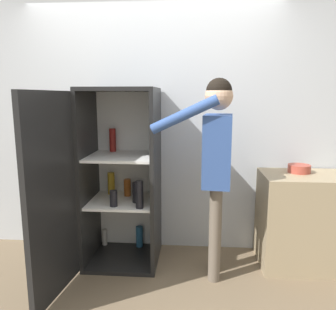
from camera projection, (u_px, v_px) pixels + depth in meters
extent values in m
plane|color=#7A664C|center=(140.00, 297.00, 2.64)|extent=(12.00, 12.00, 0.00)
cube|color=silver|center=(154.00, 128.00, 3.38)|extent=(7.00, 0.06, 2.55)
cube|color=black|center=(124.00, 257.00, 3.25)|extent=(0.68, 0.64, 0.04)
cube|color=black|center=(120.00, 90.00, 2.97)|extent=(0.68, 0.64, 0.04)
cube|color=white|center=(128.00, 170.00, 3.41)|extent=(0.68, 0.03, 1.60)
cube|color=black|center=(89.00, 177.00, 3.13)|extent=(0.03, 0.64, 1.60)
cube|color=black|center=(156.00, 178.00, 3.08)|extent=(0.04, 0.64, 1.60)
cube|color=white|center=(123.00, 201.00, 3.15)|extent=(0.61, 0.57, 0.02)
cube|color=white|center=(122.00, 157.00, 3.07)|extent=(0.61, 0.57, 0.02)
cube|color=black|center=(52.00, 197.00, 2.50)|extent=(0.12, 0.68, 1.60)
cylinder|color=teal|center=(139.00, 236.00, 3.43)|extent=(0.07, 0.07, 0.22)
cylinder|color=black|center=(139.00, 195.00, 2.89)|extent=(0.07, 0.07, 0.25)
cylinder|color=maroon|center=(113.00, 140.00, 3.27)|extent=(0.06, 0.06, 0.23)
cylinder|color=black|center=(114.00, 198.00, 2.95)|extent=(0.07, 0.07, 0.15)
cylinder|color=#B78C1E|center=(111.00, 183.00, 3.32)|extent=(0.07, 0.07, 0.22)
cylinder|color=black|center=(137.00, 192.00, 3.06)|extent=(0.09, 0.09, 0.19)
cylinder|color=#9E4C19|center=(127.00, 188.00, 3.26)|extent=(0.07, 0.07, 0.17)
cylinder|color=beige|center=(105.00, 237.00, 3.48)|extent=(0.05, 0.05, 0.17)
cylinder|color=#726656|center=(215.00, 235.00, 2.81)|extent=(0.10, 0.10, 0.85)
cylinder|color=#726656|center=(216.00, 227.00, 2.97)|extent=(0.10, 0.10, 0.85)
cube|color=#335193|center=(217.00, 150.00, 2.77)|extent=(0.27, 0.43, 0.60)
sphere|color=#DBAD89|center=(219.00, 96.00, 2.69)|extent=(0.23, 0.23, 0.23)
sphere|color=black|center=(219.00, 91.00, 2.68)|extent=(0.21, 0.21, 0.21)
cylinder|color=#335193|center=(184.00, 115.00, 2.54)|extent=(0.55, 0.14, 0.31)
cylinder|color=#335193|center=(218.00, 149.00, 2.99)|extent=(0.08, 0.08, 0.56)
cube|color=tan|center=(302.00, 220.00, 3.09)|extent=(0.78, 0.56, 0.88)
cylinder|color=#B24738|center=(299.00, 169.00, 3.08)|extent=(0.21, 0.21, 0.08)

